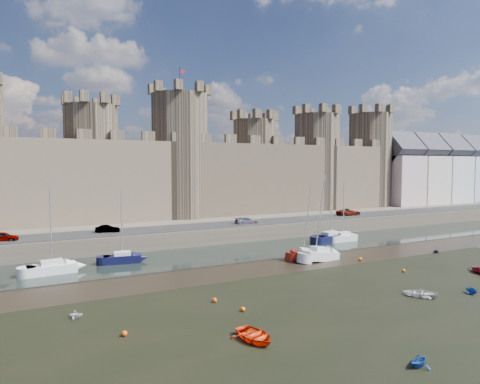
{
  "coord_description": "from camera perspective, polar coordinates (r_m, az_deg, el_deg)",
  "views": [
    {
      "loc": [
        -25.37,
        -29.05,
        12.33
      ],
      "look_at": [
        1.18,
        22.0,
        8.69
      ],
      "focal_mm": 32.0,
      "sensor_mm": 36.0,
      "label": 1
    }
  ],
  "objects": [
    {
      "name": "sailboat_4",
      "position": [
        56.55,
        8.9,
        -8.27
      ],
      "size": [
        4.46,
        2.97,
        9.73
      ],
      "rotation": [
        0.0,
        0.0,
        -0.36
      ],
      "color": "maroon",
      "rests_on": "ground"
    },
    {
      "name": "dinghy_7",
      "position": [
        66.26,
        24.69,
        -7.15
      ],
      "size": [
        1.41,
        1.27,
        0.66
      ],
      "primitive_type": "imported",
      "rotation": [
        1.57,
        0.0,
        1.74
      ],
      "color": "black",
      "rests_on": "ground"
    },
    {
      "name": "dinghy_0",
      "position": [
        31.6,
        1.95,
        -18.61
      ],
      "size": [
        2.99,
        3.89,
        0.75
      ],
      "primitive_type": "imported",
      "rotation": [
        1.57,
        0.0,
        0.12
      ],
      "color": "red",
      "rests_on": "ground"
    },
    {
      "name": "car_0",
      "position": [
        63.07,
        -29.08,
        -5.22
      ],
      "size": [
        3.99,
        2.44,
        1.27
      ],
      "primitive_type": "imported",
      "rotation": [
        0.0,
        0.0,
        1.3
      ],
      "color": "gray",
      "rests_on": "quay"
    },
    {
      "name": "buoy_3",
      "position": [
        57.78,
        15.74,
        -8.58
      ],
      "size": [
        0.5,
        0.5,
        0.5
      ],
      "primitive_type": "sphere",
      "color": "orange",
      "rests_on": "ground"
    },
    {
      "name": "water_channel",
      "position": [
        60.08,
        -1.9,
        -8.18
      ],
      "size": [
        160.0,
        12.0,
        0.08
      ],
      "primitive_type": "cube",
      "color": "black",
      "rests_on": "ground"
    },
    {
      "name": "sailboat_3",
      "position": [
        70.12,
        12.03,
        -5.92
      ],
      "size": [
        6.17,
        2.91,
        10.46
      ],
      "rotation": [
        0.0,
        0.0,
        0.1
      ],
      "color": "black",
      "rests_on": "ground"
    },
    {
      "name": "dinghy_2",
      "position": [
        44.49,
        22.83,
        -12.33
      ],
      "size": [
        3.53,
        3.75,
        0.63
      ],
      "primitive_type": "imported",
      "rotation": [
        1.57,
        0.0,
        3.74
      ],
      "color": "silver",
      "rests_on": "ground"
    },
    {
      "name": "sailboat_2",
      "position": [
        71.0,
        13.61,
        -5.84
      ],
      "size": [
        4.48,
        1.78,
        9.62
      ],
      "rotation": [
        0.0,
        0.0,
        -0.01
      ],
      "color": "silver",
      "rests_on": "ground"
    },
    {
      "name": "sailboat_0",
      "position": [
        53.34,
        -23.79,
        -9.21
      ],
      "size": [
        5.34,
        2.41,
        9.73
      ],
      "rotation": [
        0.0,
        0.0,
        0.07
      ],
      "color": "silver",
      "rests_on": "ground"
    },
    {
      "name": "dinghy_5",
      "position": [
        47.4,
        28.48,
        -11.43
      ],
      "size": [
        1.42,
        1.59,
        0.76
      ],
      "primitive_type": "imported",
      "rotation": [
        1.57,
        0.0,
        -0.14
      ],
      "color": "#154295",
      "rests_on": "ground"
    },
    {
      "name": "buoy_1",
      "position": [
        39.62,
        -3.41,
        -14.19
      ],
      "size": [
        0.43,
        0.43,
        0.43
      ],
      "primitive_type": "sphere",
      "color": "#FF540B",
      "rests_on": "ground"
    },
    {
      "name": "buoy_0",
      "position": [
        37.26,
        0.4,
        -15.37
      ],
      "size": [
        0.41,
        0.41,
        0.41
      ],
      "primitive_type": "sphere",
      "color": "#FF590B",
      "rests_on": "ground"
    },
    {
      "name": "seaweed_patch",
      "position": [
        36.43,
        19.86,
        -16.37
      ],
      "size": [
        70.0,
        34.0,
        0.01
      ],
      "primitive_type": "cube",
      "color": "black",
      "rests_on": "ground"
    },
    {
      "name": "dinghy_3",
      "position": [
        38.11,
        -21.06,
        -14.98
      ],
      "size": [
        1.65,
        1.63,
        0.66
      ],
      "primitive_type": "imported",
      "rotation": [
        1.57,
        0.0,
        0.88
      ],
      "color": "white",
      "rests_on": "ground"
    },
    {
      "name": "sailboat_1",
      "position": [
        56.07,
        -15.43,
        -8.44
      ],
      "size": [
        4.7,
        2.39,
        9.0
      ],
      "rotation": [
        0.0,
        0.0,
        -0.15
      ],
      "color": "black",
      "rests_on": "ground"
    },
    {
      "name": "car_1",
      "position": [
        65.01,
        -17.26,
        -4.73
      ],
      "size": [
        3.61,
        1.97,
        1.13
      ],
      "primitive_type": "imported",
      "rotation": [
        0.0,
        0.0,
        1.33
      ],
      "color": "gray",
      "rests_on": "quay"
    },
    {
      "name": "sailboat_5",
      "position": [
        56.77,
        10.6,
        -8.17
      ],
      "size": [
        5.28,
        2.43,
        11.08
      ],
      "rotation": [
        0.0,
        0.0,
        0.09
      ],
      "color": "silver",
      "rests_on": "ground"
    },
    {
      "name": "ground",
      "position": [
        40.49,
        13.41,
        -14.21
      ],
      "size": [
        160.0,
        160.0,
        0.0
      ],
      "primitive_type": "plane",
      "color": "black",
      "rests_on": "ground"
    },
    {
      "name": "dinghy_1",
      "position": [
        30.08,
        22.74,
        -20.0
      ],
      "size": [
        1.78,
        1.6,
        0.83
      ],
      "primitive_type": "imported",
      "rotation": [
        1.57,
        0.0,
        1.73
      ],
      "color": "#154396",
      "rests_on": "ground"
    },
    {
      "name": "castle",
      "position": [
        80.92,
        -9.7,
        3.11
      ],
      "size": [
        108.5,
        11.0,
        29.0
      ],
      "color": "#42382B",
      "rests_on": "quay"
    },
    {
      "name": "buoy_5",
      "position": [
        53.4,
        20.98,
        -9.76
      ],
      "size": [
        0.38,
        0.38,
        0.38
      ],
      "primitive_type": "sphere",
      "color": "orange",
      "rests_on": "ground"
    },
    {
      "name": "quay",
      "position": [
        93.25,
        -11.51,
        -3.27
      ],
      "size": [
        160.0,
        60.0,
        2.5
      ],
      "primitive_type": "cube",
      "color": "#4C443A",
      "rests_on": "ground"
    },
    {
      "name": "car_2",
      "position": [
        71.43,
        0.87,
        -3.82
      ],
      "size": [
        4.07,
        1.92,
        1.15
      ],
      "primitive_type": "imported",
      "rotation": [
        0.0,
        0.0,
        1.49
      ],
      "color": "gray",
      "rests_on": "quay"
    },
    {
      "name": "road",
      "position": [
        68.66,
        -5.52,
        -4.58
      ],
      "size": [
        160.0,
        7.0,
        0.1
      ],
      "primitive_type": "cube",
      "color": "black",
      "rests_on": "quay"
    },
    {
      "name": "buoy_4",
      "position": [
        33.43,
        -15.16,
        -17.75
      ],
      "size": [
        0.44,
        0.44,
        0.44
      ],
      "primitive_type": "sphere",
      "color": "#E24B0A",
      "rests_on": "ground"
    },
    {
      "name": "townhouses",
      "position": [
        122.56,
        24.77,
        2.48
      ],
      "size": [
        35.5,
        9.05,
        18.13
      ],
      "color": "beige",
      "rests_on": "quay"
    },
    {
      "name": "car_3",
      "position": [
        85.65,
        14.28,
        -2.63
      ],
      "size": [
        5.0,
        2.72,
        1.33
      ],
      "primitive_type": "imported",
      "rotation": [
        0.0,
        0.0,
        1.46
      ],
      "color": "gray",
      "rests_on": "quay"
    }
  ]
}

